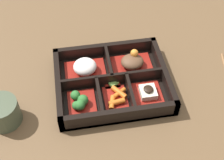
% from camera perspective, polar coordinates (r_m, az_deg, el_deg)
% --- Properties ---
extents(ground_plane, '(3.00, 3.00, 0.00)m').
position_cam_1_polar(ground_plane, '(0.84, 0.00, -1.11)').
color(ground_plane, brown).
extents(bento_base, '(0.29, 0.24, 0.01)m').
position_cam_1_polar(bento_base, '(0.84, 0.00, -0.89)').
color(bento_base, black).
rests_on(bento_base, ground_plane).
extents(bento_rim, '(0.29, 0.24, 0.05)m').
position_cam_1_polar(bento_rim, '(0.82, 0.02, -0.20)').
color(bento_rim, black).
rests_on(bento_rim, ground_plane).
extents(bowl_rice, '(0.11, 0.09, 0.04)m').
position_cam_1_polar(bowl_rice, '(0.85, -4.95, 2.20)').
color(bowl_rice, maroon).
rests_on(bowl_rice, bento_base).
extents(bowl_stew, '(0.11, 0.09, 0.05)m').
position_cam_1_polar(bowl_stew, '(0.87, 3.74, 3.23)').
color(bowl_stew, maroon).
rests_on(bowl_stew, bento_base).
extents(bowl_greens, '(0.07, 0.08, 0.03)m').
position_cam_1_polar(bowl_greens, '(0.78, -5.87, -4.01)').
color(bowl_greens, maroon).
rests_on(bowl_greens, bento_base).
extents(bowl_carrots, '(0.06, 0.08, 0.02)m').
position_cam_1_polar(bowl_carrots, '(0.79, 0.70, -3.35)').
color(bowl_carrots, maroon).
rests_on(bowl_carrots, bento_base).
extents(bowl_tofu, '(0.07, 0.08, 0.03)m').
position_cam_1_polar(bowl_tofu, '(0.81, 6.57, -2.38)').
color(bowl_tofu, maroon).
rests_on(bowl_tofu, bento_base).
extents(bowl_pickles, '(0.04, 0.04, 0.01)m').
position_cam_1_polar(bowl_pickles, '(0.83, 0.15, -0.54)').
color(bowl_pickles, maroon).
rests_on(bowl_pickles, bento_base).
extents(tea_cup, '(0.08, 0.08, 0.06)m').
position_cam_1_polar(tea_cup, '(0.79, -19.40, -5.53)').
color(tea_cup, '#424C38').
rests_on(tea_cup, ground_plane).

